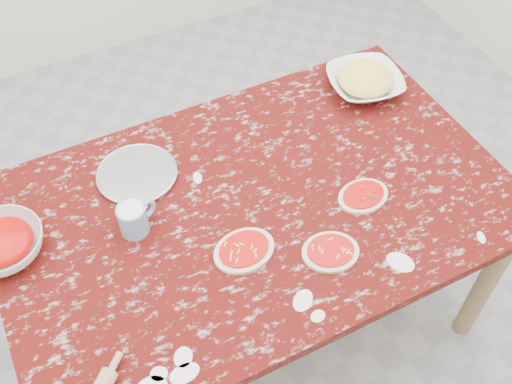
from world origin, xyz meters
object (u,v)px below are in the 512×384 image
object	(u,v)px
sauce_bowl	(3,245)
worktable	(256,218)
cheese_bowl	(364,83)
flour_mug	(134,218)
pizza_tray	(137,175)

from	to	relation	value
sauce_bowl	worktable	bearing A→B (deg)	-12.34
cheese_bowl	flour_mug	bearing A→B (deg)	-166.71
flour_mug	cheese_bowl	bearing A→B (deg)	13.29
pizza_tray	cheese_bowl	xyz separation A→B (m)	(0.89, 0.03, 0.03)
worktable	pizza_tray	xyz separation A→B (m)	(-0.30, 0.27, 0.09)
sauce_bowl	cheese_bowl	size ratio (longest dim) A/B	0.90
worktable	pizza_tray	bearing A→B (deg)	137.23
worktable	pizza_tray	size ratio (longest dim) A/B	6.18
worktable	cheese_bowl	size ratio (longest dim) A/B	5.99
pizza_tray	sauce_bowl	size ratio (longest dim) A/B	1.07
cheese_bowl	flour_mug	world-z (taller)	flour_mug
sauce_bowl	flour_mug	size ratio (longest dim) A/B	1.89
pizza_tray	flour_mug	world-z (taller)	flour_mug
worktable	sauce_bowl	xyz separation A→B (m)	(-0.74, 0.16, 0.12)
pizza_tray	sauce_bowl	xyz separation A→B (m)	(-0.44, -0.11, 0.03)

